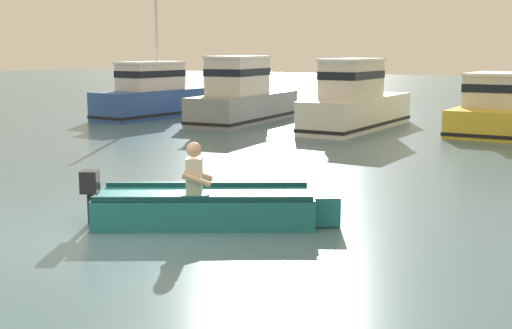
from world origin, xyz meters
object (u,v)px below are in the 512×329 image
moored_boat_white (356,103)px  rowboat_with_person (210,206)px  moored_boat_grey (242,98)px  moored_boat_yellow (499,109)px  moored_boat_blue (158,96)px

moored_boat_white → rowboat_with_person: bearing=-77.1°
moored_boat_grey → moored_boat_yellow: size_ratio=0.93×
rowboat_with_person → moored_boat_grey: size_ratio=0.60×
moored_boat_grey → rowboat_with_person: bearing=-60.2°
rowboat_with_person → moored_boat_yellow: (1.18, 14.06, 0.42)m
moored_boat_blue → moored_boat_yellow: bearing=8.8°
moored_boat_yellow → moored_boat_white: bearing=-155.6°
moored_boat_blue → moored_boat_grey: size_ratio=1.04×
moored_boat_blue → moored_boat_grey: 3.67m
moored_boat_white → moored_boat_yellow: bearing=24.4°
moored_boat_yellow → moored_boat_blue: bearing=-171.2°
rowboat_with_person → moored_boat_white: bearing=102.9°
rowboat_with_person → moored_boat_yellow: size_ratio=0.56×
rowboat_with_person → moored_boat_yellow: moored_boat_yellow is taller
moored_boat_blue → moored_boat_yellow: moored_boat_blue is taller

